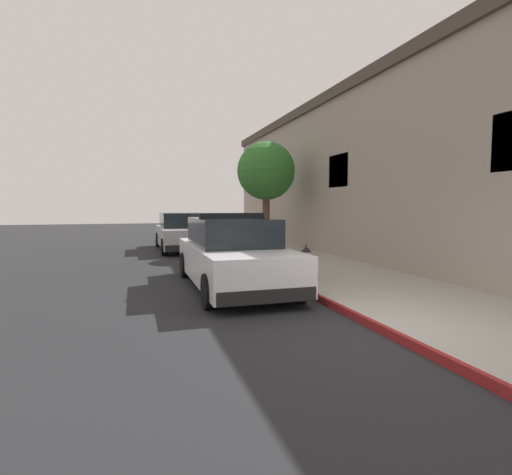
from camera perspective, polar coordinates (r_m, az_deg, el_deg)
ground_plane at (r=14.92m, az=-20.68°, el=-3.25°), size 34.05×60.00×0.20m
sidewalk_pavement at (r=15.71m, az=1.72°, el=-1.99°), size 3.25×60.00×0.13m
curb_painted_edge at (r=15.25m, az=-4.20°, el=-2.19°), size 0.08×60.00×0.13m
storefront_building at (r=16.19m, az=23.89°, el=8.03°), size 8.02×24.20×5.87m
police_cruiser at (r=9.01m, az=-3.32°, el=-2.46°), size 1.94×4.84×1.68m
parked_car_silver_ahead at (r=17.05m, az=-10.52°, el=0.72°), size 1.94×4.84×1.56m
fire_hydrant at (r=10.10m, az=7.16°, el=-3.25°), size 0.44×0.40×0.76m
street_tree at (r=15.60m, az=1.45°, el=9.36°), size 2.24×2.24×4.18m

